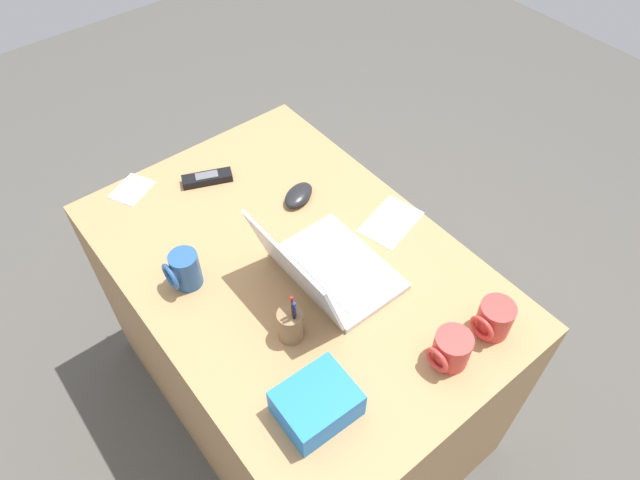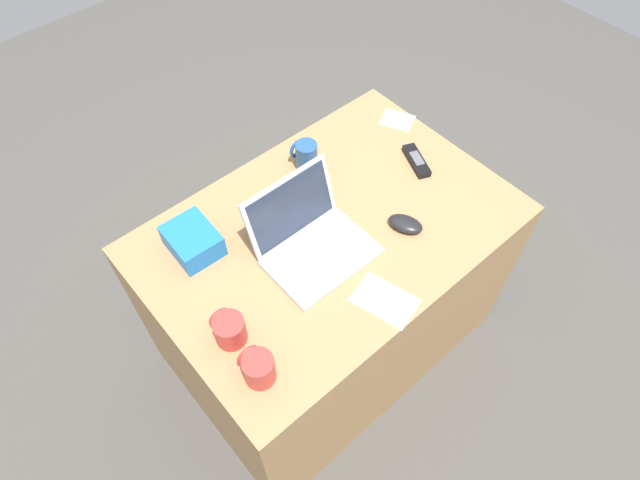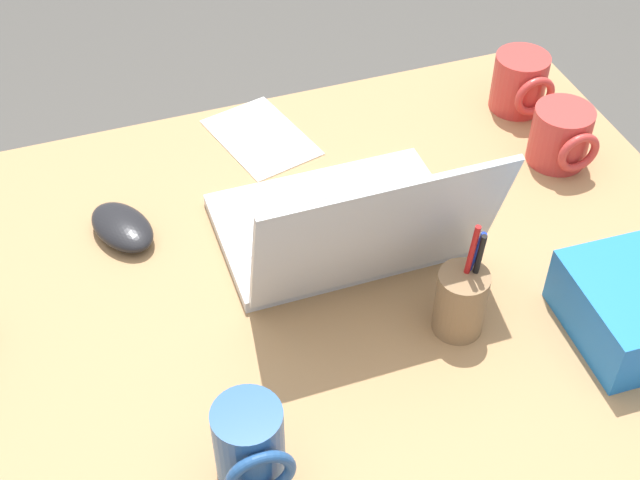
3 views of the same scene
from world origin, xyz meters
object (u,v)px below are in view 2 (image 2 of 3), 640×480
object	(u,v)px
cordless_phone	(416,161)
snack_bag	(193,241)
coffee_mug_white	(258,368)
pen_holder	(257,221)
computer_mouse	(406,224)
coffee_mug_tall	(229,329)
laptop	(312,241)
coffee_mug_spare	(306,155)

from	to	relation	value
cordless_phone	snack_bag	xyz separation A→B (m)	(-0.78, 0.20, 0.03)
coffee_mug_white	pen_holder	bearing A→B (deg)	53.21
computer_mouse	coffee_mug_tall	bearing A→B (deg)	152.77
cordless_phone	laptop	bearing A→B (deg)	-175.38
coffee_mug_tall	coffee_mug_spare	distance (m)	0.68
coffee_mug_white	coffee_mug_tall	size ratio (longest dim) A/B	0.98
snack_bag	pen_holder	bearing A→B (deg)	-20.98
pen_holder	snack_bag	world-z (taller)	pen_holder
computer_mouse	snack_bag	bearing A→B (deg)	123.39
coffee_mug_white	cordless_phone	size ratio (longest dim) A/B	0.62
pen_holder	snack_bag	distance (m)	0.20
cordless_phone	pen_holder	size ratio (longest dim) A/B	0.94
coffee_mug_white	coffee_mug_spare	distance (m)	0.77
cordless_phone	pen_holder	distance (m)	0.61
coffee_mug_spare	coffee_mug_white	bearing A→B (deg)	-139.32
coffee_mug_tall	cordless_phone	xyz separation A→B (m)	(0.87, 0.12, -0.03)
laptop	snack_bag	size ratio (longest dim) A/B	1.95
coffee_mug_tall	computer_mouse	bearing A→B (deg)	-4.45
coffee_mug_spare	snack_bag	world-z (taller)	coffee_mug_spare
coffee_mug_white	coffee_mug_tall	bearing A→B (deg)	86.78
coffee_mug_tall	snack_bag	xyz separation A→B (m)	(0.09, 0.32, -0.00)
coffee_mug_tall	pen_holder	size ratio (longest dim) A/B	0.60
cordless_phone	pen_holder	world-z (taller)	pen_holder
laptop	coffee_mug_spare	bearing A→B (deg)	52.78
laptop	computer_mouse	bearing A→B (deg)	-24.59
computer_mouse	pen_holder	distance (m)	0.47
coffee_mug_spare	cordless_phone	bearing A→B (deg)	-39.00
snack_bag	coffee_mug_spare	bearing A→B (deg)	5.03
coffee_mug_tall	laptop	bearing A→B (deg)	12.26
laptop	coffee_mug_tall	size ratio (longest dim) A/B	3.24
pen_holder	snack_bag	size ratio (longest dim) A/B	1.00
computer_mouse	cordless_phone	world-z (taller)	computer_mouse
cordless_phone	computer_mouse	bearing A→B (deg)	-143.96
coffee_mug_tall	coffee_mug_spare	size ratio (longest dim) A/B	0.96
laptop	coffee_mug_white	xyz separation A→B (m)	(-0.37, -0.22, 0.00)
coffee_mug_tall	snack_bag	world-z (taller)	coffee_mug_tall
computer_mouse	coffee_mug_white	world-z (taller)	coffee_mug_white
computer_mouse	cordless_phone	xyz separation A→B (m)	(0.23, 0.17, -0.00)
computer_mouse	coffee_mug_tall	size ratio (longest dim) A/B	1.13
snack_bag	coffee_mug_tall	bearing A→B (deg)	-105.88
coffee_mug_tall	snack_bag	size ratio (longest dim) A/B	0.60
laptop	snack_bag	distance (m)	0.36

